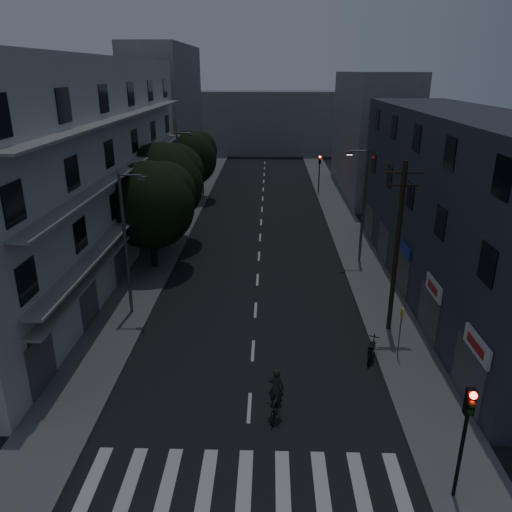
{
  "coord_description": "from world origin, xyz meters",
  "views": [
    {
      "loc": [
        0.75,
        -15.18,
        13.15
      ],
      "look_at": [
        0.0,
        12.0,
        3.0
      ],
      "focal_mm": 35.0,
      "sensor_mm": 36.0,
      "label": 1
    }
  ],
  "objects_px": {
    "motorcycle": "(371,351)",
    "cyclist": "(276,400)",
    "traffic_signal_near": "(467,421)",
    "utility_pole": "(397,245)",
    "bus_stop_sign": "(401,323)"
  },
  "relations": [
    {
      "from": "traffic_signal_near",
      "to": "cyclist",
      "type": "height_order",
      "value": "traffic_signal_near"
    },
    {
      "from": "utility_pole",
      "to": "cyclist",
      "type": "distance_m",
      "value": 10.3
    },
    {
      "from": "utility_pole",
      "to": "motorcycle",
      "type": "relative_size",
      "value": 5.55
    },
    {
      "from": "motorcycle",
      "to": "cyclist",
      "type": "bearing_deg",
      "value": -116.59
    },
    {
      "from": "bus_stop_sign",
      "to": "motorcycle",
      "type": "distance_m",
      "value": 1.96
    },
    {
      "from": "traffic_signal_near",
      "to": "motorcycle",
      "type": "relative_size",
      "value": 2.53
    },
    {
      "from": "utility_pole",
      "to": "motorcycle",
      "type": "bearing_deg",
      "value": -117.17
    },
    {
      "from": "traffic_signal_near",
      "to": "bus_stop_sign",
      "type": "height_order",
      "value": "traffic_signal_near"
    },
    {
      "from": "utility_pole",
      "to": "bus_stop_sign",
      "type": "distance_m",
      "value": 4.03
    },
    {
      "from": "motorcycle",
      "to": "cyclist",
      "type": "relative_size",
      "value": 0.74
    },
    {
      "from": "motorcycle",
      "to": "utility_pole",
      "type": "bearing_deg",
      "value": 83.27
    },
    {
      "from": "traffic_signal_near",
      "to": "motorcycle",
      "type": "xyz_separation_m",
      "value": [
        -1.1,
        8.41,
        -2.67
      ]
    },
    {
      "from": "traffic_signal_near",
      "to": "cyclist",
      "type": "distance_m",
      "value": 7.43
    },
    {
      "from": "utility_pole",
      "to": "bus_stop_sign",
      "type": "bearing_deg",
      "value": -93.53
    },
    {
      "from": "motorcycle",
      "to": "cyclist",
      "type": "height_order",
      "value": "cyclist"
    }
  ]
}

